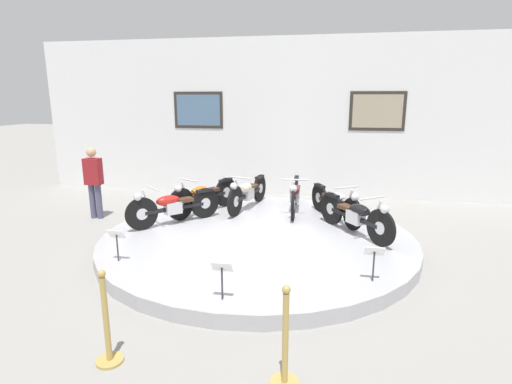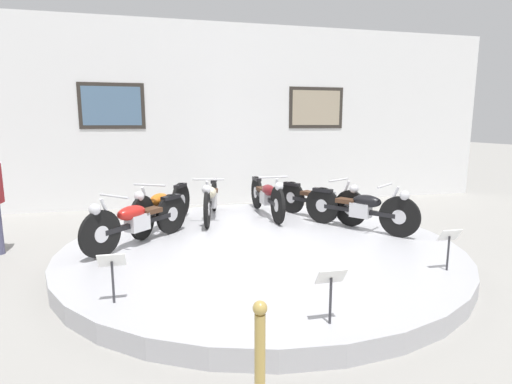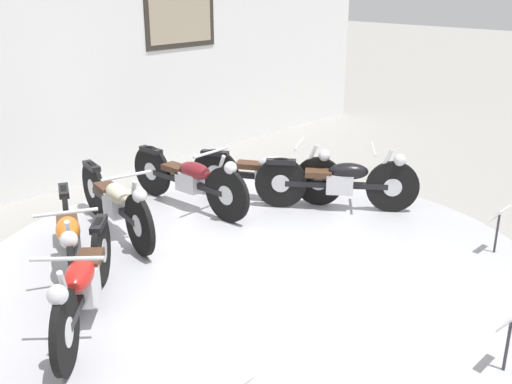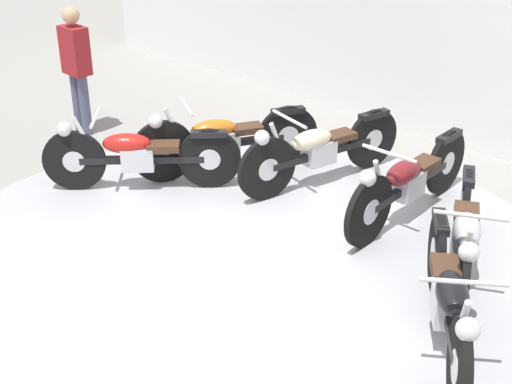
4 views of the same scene
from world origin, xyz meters
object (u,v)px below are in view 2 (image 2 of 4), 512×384
motorcycle_cream (211,198)px  motorcycle_maroon (267,195)px  info_placard_front_centre (331,284)px  motorcycle_orange (162,205)px  motorcycle_silver (321,199)px  motorcycle_black (361,207)px  info_placard_front_right (449,241)px  info_placard_front_left (112,267)px  motorcycle_red (137,219)px

motorcycle_cream → motorcycle_maroon: (1.06, -0.00, 0.00)m
motorcycle_maroon → info_placard_front_centre: motorcycle_maroon is taller
motorcycle_orange → motorcycle_silver: (2.81, -0.00, -0.02)m
motorcycle_maroon → info_placard_front_centre: (-0.53, -4.13, -0.03)m
motorcycle_black → info_placard_front_centre: bearing=-122.3°
motorcycle_silver → info_placard_front_right: (0.49, -2.74, -0.01)m
info_placard_front_left → info_placard_front_centre: (1.89, -0.87, 0.00)m
motorcycle_cream → motorcycle_silver: bearing=-14.9°
motorcycle_orange → info_placard_front_left: motorcycle_orange is taller
motorcycle_red → info_placard_front_right: bearing=-27.5°
motorcycle_maroon → info_placard_front_left: bearing=-126.6°
motorcycle_orange → info_placard_front_centre: size_ratio=3.54×
motorcycle_red → info_placard_front_left: 1.91m
motorcycle_maroon → motorcycle_black: motorcycle_maroon is taller
info_placard_front_left → info_placard_front_centre: size_ratio=1.00×
info_placard_front_right → motorcycle_silver: bearing=100.1°
motorcycle_maroon → info_placard_front_right: 3.53m
motorcycle_maroon → motorcycle_silver: size_ratio=1.15×
motorcycle_cream → motorcycle_black: motorcycle_cream is taller
motorcycle_orange → motorcycle_black: bearing=-14.9°
motorcycle_orange → info_placard_front_right: motorcycle_orange is taller
motorcycle_black → motorcycle_orange: bearing=165.1°
info_placard_front_right → info_placard_front_left: bearing=180.0°
info_placard_front_right → motorcycle_orange: bearing=140.2°
motorcycle_maroon → info_placard_front_left: 4.06m
info_placard_front_centre → info_placard_front_right: bearing=24.8°
motorcycle_cream → info_placard_front_right: (2.43, -3.26, -0.02)m
motorcycle_maroon → info_placard_front_left: size_ratio=3.92×
motorcycle_maroon → motorcycle_silver: (0.88, -0.52, -0.02)m
motorcycle_red → info_placard_front_centre: size_ratio=2.88×
motorcycle_orange → motorcycle_maroon: size_ratio=0.90×
motorcycle_cream → motorcycle_silver: motorcycle_cream is taller
motorcycle_maroon → motorcycle_black: (1.23, -1.36, -0.01)m
motorcycle_cream → info_placard_front_left: bearing=-112.6°
motorcycle_orange → motorcycle_maroon: (1.93, 0.51, -0.00)m
motorcycle_cream → motorcycle_silver: 2.01m
info_placard_front_right → info_placard_front_centre: bearing=-155.2°
motorcycle_cream → motorcycle_red: bearing=-132.1°
info_placard_front_centre → info_placard_front_right: size_ratio=1.00×
motorcycle_cream → info_placard_front_centre: 4.16m
motorcycle_black → info_placard_front_right: size_ratio=3.15×
motorcycle_maroon → motorcycle_silver: motorcycle_maroon is taller
motorcycle_red → info_placard_front_right: (3.65, -1.90, -0.02)m
motorcycle_silver → info_placard_front_right: size_ratio=3.42×
info_placard_front_centre → info_placard_front_right: 2.08m
motorcycle_red → motorcycle_maroon: (2.29, 1.35, 0.01)m
motorcycle_silver → motorcycle_black: bearing=-67.4°
motorcycle_orange → motorcycle_maroon: bearing=14.9°
motorcycle_cream → motorcycle_black: bearing=-30.6°
motorcycle_orange → motorcycle_cream: bearing=30.6°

